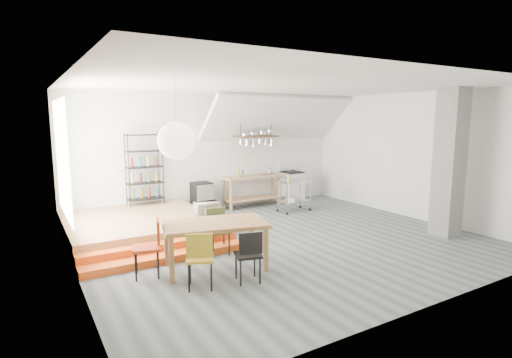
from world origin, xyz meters
TOP-DOWN VIEW (x-y plane):
  - floor at (0.00, 0.00)m, footprint 8.00×8.00m
  - wall_back at (0.00, 3.50)m, footprint 8.00×0.04m
  - wall_left at (-4.00, 0.00)m, footprint 0.04×7.00m
  - wall_right at (4.00, 0.00)m, footprint 0.04×7.00m
  - ceiling at (0.00, 0.00)m, footprint 8.00×7.00m
  - slope_ceiling at (1.80, 2.90)m, footprint 4.40×1.44m
  - window_pane at (-3.98, 1.50)m, footprint 0.02×2.50m
  - platform at (-2.50, 2.00)m, footprint 3.00×3.00m
  - step_lower at (-2.50, 0.05)m, footprint 3.00×0.35m
  - step_upper at (-2.50, 0.40)m, footprint 3.00×0.35m
  - concrete_column at (3.30, -1.50)m, footprint 0.50×0.50m
  - kitchen_counter at (1.10, 3.15)m, footprint 1.80×0.60m
  - stove at (2.50, 3.16)m, footprint 0.60×0.60m
  - pot_rack at (1.13, 2.92)m, footprint 1.20×0.50m
  - wire_shelving at (-2.00, 3.20)m, footprint 0.88×0.38m
  - microwave_shelf at (-1.40, 0.75)m, footprint 0.60×0.40m
  - paper_lantern at (-2.49, -0.58)m, footprint 0.60×0.60m
  - dining_table at (-1.91, -0.72)m, footprint 1.89×1.33m
  - chair_mustard at (-2.46, -1.38)m, footprint 0.54×0.54m
  - chair_black at (-1.72, -1.55)m, footprint 0.47×0.47m
  - chair_olive at (-1.53, -0.02)m, footprint 0.44×0.44m
  - chair_red at (-2.93, -0.49)m, footprint 0.53×0.53m
  - rolling_cart at (1.78, 2.04)m, footprint 0.92×0.55m
  - mini_fridge at (-0.48, 3.20)m, footprint 0.49×0.49m
  - microwave at (-1.40, 0.75)m, footprint 0.52×0.37m
  - bowl at (1.50, 3.10)m, footprint 0.24×0.24m

SIDE VIEW (x-z plane):
  - floor at x=0.00m, z-range 0.00..0.00m
  - step_lower at x=-2.50m, z-range 0.00..0.13m
  - step_upper at x=-2.50m, z-range 0.00..0.27m
  - platform at x=-2.50m, z-range 0.00..0.40m
  - mini_fridge at x=-0.48m, z-range 0.00..0.84m
  - stove at x=2.50m, z-range -0.11..1.07m
  - chair_black at x=-1.72m, z-range 0.08..0.93m
  - chair_olive at x=-1.53m, z-range 0.08..0.95m
  - chair_mustard at x=-2.46m, z-range 0.09..0.98m
  - microwave_shelf at x=-1.40m, z-range 0.46..0.63m
  - chair_red at x=-2.93m, z-range 0.09..1.03m
  - rolling_cart at x=1.78m, z-range 0.13..1.00m
  - kitchen_counter at x=1.10m, z-range 0.17..1.08m
  - microwave at x=-1.40m, z-range 0.56..0.84m
  - dining_table at x=-1.91m, z-range 0.32..1.14m
  - bowl at x=1.50m, z-range 0.91..0.96m
  - wire_shelving at x=-2.00m, z-range 0.43..2.23m
  - wall_back at x=0.00m, z-range 0.00..3.20m
  - wall_left at x=-4.00m, z-range 0.00..3.20m
  - wall_right at x=4.00m, z-range 0.00..3.20m
  - concrete_column at x=3.30m, z-range 0.00..3.20m
  - window_pane at x=-3.98m, z-range 0.70..2.90m
  - pot_rack at x=1.13m, z-range 1.26..2.69m
  - paper_lantern at x=-2.49m, z-range 1.90..2.50m
  - slope_ceiling at x=1.80m, z-range 1.89..3.21m
  - ceiling at x=0.00m, z-range 3.19..3.21m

